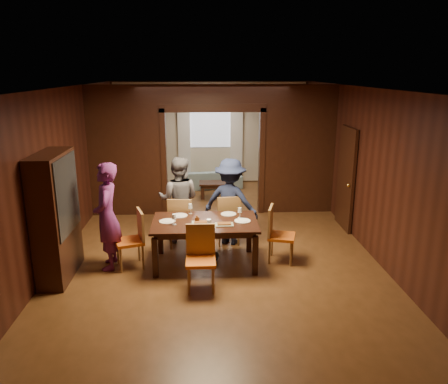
{
  "coord_description": "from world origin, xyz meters",
  "views": [
    {
      "loc": [
        -0.25,
        -8.05,
        3.2
      ],
      "look_at": [
        0.14,
        -0.4,
        1.05
      ],
      "focal_mm": 35.0,
      "sensor_mm": 36.0,
      "label": 1
    }
  ],
  "objects": [
    {
      "name": "door_right",
      "position": [
        2.7,
        0.5,
        1.05
      ],
      "size": [
        0.06,
        0.9,
        2.1
      ],
      "primitive_type": "cube",
      "color": "black",
      "rests_on": "floor"
    },
    {
      "name": "room_walls",
      "position": [
        0.0,
        1.89,
        1.51
      ],
      "size": [
        5.52,
        9.01,
        2.9
      ],
      "color": "black",
      "rests_on": "floor"
    },
    {
      "name": "wineglass_left",
      "position": [
        -0.71,
        -1.3,
        0.85
      ],
      "size": [
        0.08,
        0.08,
        0.18
      ],
      "primitive_type": null,
      "color": "white",
      "rests_on": "dining_table"
    },
    {
      "name": "plate_right",
      "position": [
        0.41,
        -1.19,
        0.77
      ],
      "size": [
        0.27,
        0.27,
        0.01
      ],
      "primitive_type": "cylinder",
      "color": "white",
      "rests_on": "dining_table"
    },
    {
      "name": "chair_far_l",
      "position": [
        -0.64,
        -0.37,
        0.48
      ],
      "size": [
        0.48,
        0.48,
        0.97
      ],
      "primitive_type": null,
      "rotation": [
        0.0,
        0.0,
        3.05
      ],
      "color": "#E35815",
      "rests_on": "floor"
    },
    {
      "name": "curtain_right",
      "position": [
        0.75,
        4.4,
        1.25
      ],
      "size": [
        0.35,
        0.06,
        2.4
      ],
      "primitive_type": "cube",
      "color": "white",
      "rests_on": "back_wall"
    },
    {
      "name": "chair_left",
      "position": [
        -1.47,
        -1.23,
        0.48
      ],
      "size": [
        0.56,
        0.56,
        0.97
      ],
      "primitive_type": null,
      "rotation": [
        0.0,
        0.0,
        -1.25
      ],
      "color": "#C35112",
      "rests_on": "floor"
    },
    {
      "name": "wineglass_right",
      "position": [
        0.38,
        -1.01,
        0.85
      ],
      "size": [
        0.08,
        0.08,
        0.18
      ],
      "primitive_type": null,
      "color": "silver",
      "rests_on": "dining_table"
    },
    {
      "name": "hutch",
      "position": [
        -2.53,
        -1.5,
        1.0
      ],
      "size": [
        0.4,
        1.2,
        2.0
      ],
      "primitive_type": "cube",
      "color": "black",
      "rests_on": "floor"
    },
    {
      "name": "person_navy",
      "position": [
        0.27,
        -0.24,
        0.82
      ],
      "size": [
        1.21,
        0.98,
        1.63
      ],
      "primitive_type": "imported",
      "rotation": [
        0.0,
        0.0,
        2.73
      ],
      "color": "#18203D",
      "rests_on": "floor"
    },
    {
      "name": "floor",
      "position": [
        0.0,
        0.0,
        0.0
      ],
      "size": [
        9.0,
        9.0,
        0.0
      ],
      "primitive_type": "plane",
      "color": "#553418",
      "rests_on": "ground"
    },
    {
      "name": "curtain_left",
      "position": [
        -0.75,
        4.4,
        1.25
      ],
      "size": [
        0.35,
        0.06,
        2.4
      ],
      "primitive_type": "cube",
      "color": "white",
      "rests_on": "back_wall"
    },
    {
      "name": "coffee_table",
      "position": [
        0.08,
        2.86,
        0.2
      ],
      "size": [
        0.8,
        0.5,
        0.4
      ],
      "primitive_type": "cube",
      "color": "black",
      "rests_on": "floor"
    },
    {
      "name": "plate_far_r",
      "position": [
        0.2,
        -0.82,
        0.77
      ],
      "size": [
        0.27,
        0.27,
        0.01
      ],
      "primitive_type": "cylinder",
      "color": "silver",
      "rests_on": "dining_table"
    },
    {
      "name": "window_far",
      "position": [
        0.0,
        4.44,
        1.7
      ],
      "size": [
        1.2,
        0.03,
        1.3
      ],
      "primitive_type": "cube",
      "color": "silver",
      "rests_on": "back_wall"
    },
    {
      "name": "ceiling",
      "position": [
        0.0,
        0.0,
        2.9
      ],
      "size": [
        5.5,
        9.0,
        0.02
      ],
      "primitive_type": "cube",
      "color": "silver",
      "rests_on": "room_walls"
    },
    {
      "name": "chair_right",
      "position": [
        1.1,
        -1.13,
        0.48
      ],
      "size": [
        0.54,
        0.54,
        0.97
      ],
      "primitive_type": null,
      "rotation": [
        0.0,
        0.0,
        1.3
      ],
      "color": "#C75312",
      "rests_on": "floor"
    },
    {
      "name": "tumbler",
      "position": [
        -0.15,
        -1.47,
        0.83
      ],
      "size": [
        0.07,
        0.07,
        0.14
      ],
      "primitive_type": "cylinder",
      "color": "silver",
      "rests_on": "dining_table"
    },
    {
      "name": "person_purple",
      "position": [
        -1.81,
        -1.21,
        0.89
      ],
      "size": [
        0.49,
        0.69,
        1.78
      ],
      "primitive_type": "imported",
      "rotation": [
        0.0,
        0.0,
        -1.48
      ],
      "color": "#61215F",
      "rests_on": "floor"
    },
    {
      "name": "dining_table",
      "position": [
        -0.21,
        -1.16,
        0.38
      ],
      "size": [
        1.75,
        1.09,
        0.76
      ],
      "primitive_type": "cube",
      "color": "black",
      "rests_on": "floor"
    },
    {
      "name": "person_grey",
      "position": [
        -0.7,
        -0.09,
        0.82
      ],
      "size": [
        0.89,
        0.75,
        1.65
      ],
      "primitive_type": "imported",
      "rotation": [
        0.0,
        0.0,
        2.97
      ],
      "color": "slate",
      "rests_on": "floor"
    },
    {
      "name": "platter_a",
      "position": [
        -0.28,
        -1.27,
        0.78
      ],
      "size": [
        0.3,
        0.2,
        0.04
      ],
      "primitive_type": "cube",
      "color": "gray",
      "rests_on": "dining_table"
    },
    {
      "name": "chair_far_r",
      "position": [
        0.22,
        -0.26,
        0.48
      ],
      "size": [
        0.49,
        0.49,
        0.97
      ],
      "primitive_type": null,
      "rotation": [
        0.0,
        0.0,
        3.25
      ],
      "color": "red",
      "rests_on": "floor"
    },
    {
      "name": "wineglass_far",
      "position": [
        -0.46,
        -0.75,
        0.85
      ],
      "size": [
        0.08,
        0.08,
        0.18
      ],
      "primitive_type": null,
      "color": "white",
      "rests_on": "dining_table"
    },
    {
      "name": "sofa",
      "position": [
        -0.01,
        3.85,
        0.25
      ],
      "size": [
        1.77,
        0.87,
        0.5
      ],
      "primitive_type": "imported",
      "rotation": [
        0.0,
        0.0,
        3.26
      ],
      "color": "#7F9DA6",
      "rests_on": "floor"
    },
    {
      "name": "serving_bowl",
      "position": [
        -0.15,
        -1.04,
        0.8
      ],
      "size": [
        0.37,
        0.37,
        0.09
      ],
      "primitive_type": "imported",
      "color": "black",
      "rests_on": "dining_table"
    },
    {
      "name": "plate_near",
      "position": [
        -0.18,
        -1.5,
        0.77
      ],
      "size": [
        0.27,
        0.27,
        0.01
      ],
      "primitive_type": "cylinder",
      "color": "silver",
      "rests_on": "dining_table"
    },
    {
      "name": "condiment_jar",
      "position": [
        -0.34,
        -1.2,
        0.82
      ],
      "size": [
        0.08,
        0.08,
        0.11
      ],
      "primitive_type": null,
      "color": "#4F2812",
      "rests_on": "dining_table"
    },
    {
      "name": "plate_far_l",
      "position": [
        -0.65,
        -0.86,
        0.77
      ],
      "size": [
        0.27,
        0.27,
        0.01
      ],
      "primitive_type": "cylinder",
      "color": "silver",
      "rests_on": "dining_table"
    },
    {
      "name": "platter_b",
      "position": [
        0.1,
        -1.36,
        0.78
      ],
      "size": [
        0.3,
        0.2,
        0.04
      ],
      "primitive_type": "cube",
      "color": "gray",
      "rests_on": "dining_table"
    },
    {
      "name": "chair_near",
      "position": [
        -0.29,
        -2.07,
        0.48
      ],
      "size": [
        0.44,
        0.44,
        0.97
      ],
      "primitive_type": null,
      "rotation": [
        0.0,
        0.0,
        0.0
      ],
      "color": "orange",
      "rests_on": "floor"
    },
    {
      "name": "plate_left",
      "position": [
        -0.84,
        -1.14,
        0.77
      ],
      "size": [
        0.27,
        0.27,
        0.01
      ],
      "primitive_type": "cylinder",
      "color": "silver",
      "rests_on": "dining_table"
    }
  ]
}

